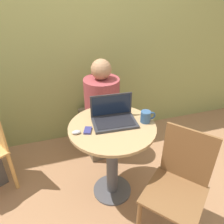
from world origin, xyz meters
The scene contains 9 objects.
ground_plane centered at (0.00, 0.00, 0.00)m, with size 12.00×12.00×0.00m, color #9E704C.
back_wall centered at (0.00, 1.05, 1.30)m, with size 7.00×0.05×2.60m.
round_table centered at (0.00, 0.00, 0.54)m, with size 0.72×0.72×0.77m.
laptop centered at (0.03, 0.06, 0.81)m, with size 0.37×0.26×0.22m.
cell_phone centered at (-0.20, -0.01, 0.77)m, with size 0.08×0.10×0.02m.
computer_mouse centered at (-0.30, -0.02, 0.78)m, with size 0.07×0.04×0.03m.
coffee_cup centered at (0.29, -0.02, 0.82)m, with size 0.13×0.08×0.10m.
chair_empty centered at (0.35, -0.50, 0.48)m, with size 0.56×0.56×0.91m.
person_seated centered at (0.06, 0.64, 0.47)m, with size 0.40×0.59×1.15m.
Camera 1 is at (-0.44, -1.40, 1.76)m, focal length 35.00 mm.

